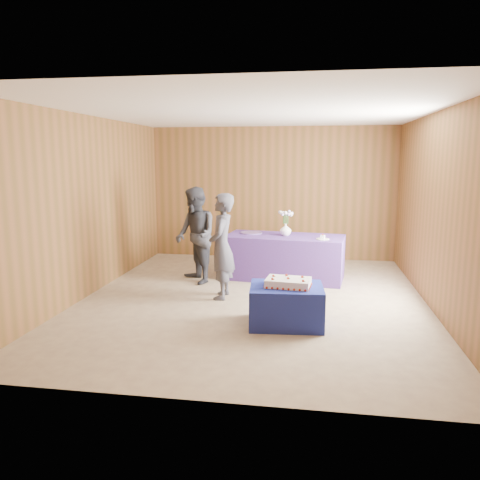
% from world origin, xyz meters
% --- Properties ---
extents(ground, '(6.00, 6.00, 0.00)m').
position_xyz_m(ground, '(0.00, 0.00, 0.00)').
color(ground, tan).
rests_on(ground, ground).
extents(room_shell, '(5.04, 6.04, 2.72)m').
position_xyz_m(room_shell, '(0.00, 0.00, 1.80)').
color(room_shell, brown).
rests_on(room_shell, ground).
extents(cake_table, '(0.95, 0.77, 0.50)m').
position_xyz_m(cake_table, '(0.55, -1.00, 0.25)').
color(cake_table, navy).
rests_on(cake_table, ground).
extents(serving_table, '(2.10, 1.14, 0.75)m').
position_xyz_m(serving_table, '(0.38, 1.31, 0.38)').
color(serving_table, '#4E3491').
rests_on(serving_table, ground).
extents(sheet_cake, '(0.60, 0.44, 0.13)m').
position_xyz_m(sheet_cake, '(0.57, -1.01, 0.55)').
color(sheet_cake, silver).
rests_on(sheet_cake, cake_table).
extents(vase, '(0.24, 0.24, 0.21)m').
position_xyz_m(vase, '(0.39, 1.34, 0.85)').
color(vase, white).
rests_on(vase, serving_table).
extents(flower_spray, '(0.26, 0.26, 0.20)m').
position_xyz_m(flower_spray, '(0.39, 1.34, 1.12)').
color(flower_spray, '#255E26').
rests_on(flower_spray, vase).
extents(platter, '(0.51, 0.51, 0.02)m').
position_xyz_m(platter, '(-0.22, 1.48, 0.76)').
color(platter, '#674B97').
rests_on(platter, serving_table).
extents(plate, '(0.23, 0.23, 0.01)m').
position_xyz_m(plate, '(1.02, 1.05, 0.76)').
color(plate, silver).
rests_on(plate, serving_table).
extents(cake_slice, '(0.08, 0.07, 0.08)m').
position_xyz_m(cake_slice, '(1.02, 1.05, 0.79)').
color(cake_slice, silver).
rests_on(cake_slice, plate).
extents(knife, '(0.25, 0.12, 0.00)m').
position_xyz_m(knife, '(1.03, 0.91, 0.75)').
color(knife, silver).
rests_on(knife, serving_table).
extents(guest_left, '(0.40, 0.59, 1.57)m').
position_xyz_m(guest_left, '(-0.47, 0.01, 0.78)').
color(guest_left, '#3C3C47').
rests_on(guest_left, ground).
extents(guest_right, '(0.95, 0.99, 1.61)m').
position_xyz_m(guest_right, '(-1.07, 0.80, 0.80)').
color(guest_right, '#2E2F37').
rests_on(guest_right, ground).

